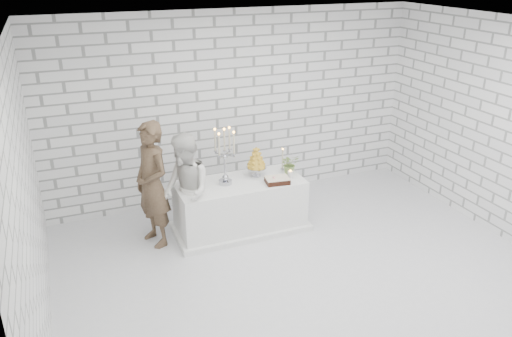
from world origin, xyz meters
name	(u,v)px	position (x,y,z in m)	size (l,w,h in m)	color
ground	(305,272)	(0.00, 0.00, 0.00)	(6.00, 5.00, 0.01)	silver
ceiling	(316,28)	(0.00, 0.00, 3.00)	(6.00, 5.00, 0.01)	white
wall_back	(236,107)	(0.00, 2.50, 1.50)	(6.00, 0.01, 3.00)	white
wall_front	(470,281)	(0.00, -2.50, 1.50)	(6.00, 0.01, 3.00)	white
wall_left	(28,207)	(-3.00, 0.00, 1.50)	(0.01, 5.00, 3.00)	white
wall_right	(506,131)	(3.00, 0.00, 1.50)	(0.01, 5.00, 3.00)	white
cake_table	(240,206)	(-0.37, 1.36, 0.38)	(1.80, 0.80, 0.75)	white
groom	(152,185)	(-1.58, 1.45, 0.87)	(0.64, 0.42, 1.75)	#483526
bride	(186,191)	(-1.17, 1.27, 0.79)	(0.77, 0.60, 1.58)	silver
candelabra	(225,156)	(-0.57, 1.37, 1.16)	(0.33, 0.33, 0.82)	#A5A6B0
croquembouche	(256,161)	(-0.07, 1.46, 0.98)	(0.29, 0.29, 0.46)	#B98922
chocolate_cake	(277,180)	(0.11, 1.13, 0.79)	(0.33, 0.23, 0.08)	black
pillar_candle	(290,175)	(0.34, 1.18, 0.81)	(0.08, 0.08, 0.12)	white
extra_taper	(283,160)	(0.38, 1.53, 0.91)	(0.06, 0.06, 0.32)	#C1B699
flowers	(290,164)	(0.42, 1.38, 0.90)	(0.27, 0.23, 0.30)	#44733B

